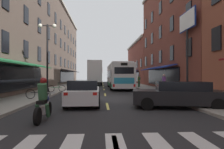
{
  "coord_description": "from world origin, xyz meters",
  "views": [
    {
      "loc": [
        -0.36,
        -14.25,
        1.73
      ],
      "look_at": [
        0.87,
        7.25,
        1.86
      ],
      "focal_mm": 30.38,
      "sensor_mm": 36.0,
      "label": 1
    }
  ],
  "objects_px": {
    "sedan_far": "(84,92)",
    "bicycle_mid": "(57,88)",
    "billboard_sign": "(187,31)",
    "sedan_near": "(96,80)",
    "motorcycle_rider": "(43,102)",
    "pedestrian_mid": "(164,83)",
    "pedestrian_near": "(139,80)",
    "transit_bus": "(119,76)",
    "box_truck": "(95,73)",
    "sedan_mid": "(179,94)",
    "bicycle_near": "(38,94)",
    "street_lamp_twin": "(47,56)"
  },
  "relations": [
    {
      "from": "transit_bus",
      "to": "sedan_near",
      "type": "relative_size",
      "value": 2.51
    },
    {
      "from": "pedestrian_near",
      "to": "street_lamp_twin",
      "type": "relative_size",
      "value": 0.3
    },
    {
      "from": "bicycle_mid",
      "to": "box_truck",
      "type": "bearing_deg",
      "value": 77.72
    },
    {
      "from": "box_truck",
      "to": "sedan_near",
      "type": "height_order",
      "value": "box_truck"
    },
    {
      "from": "motorcycle_rider",
      "to": "pedestrian_near",
      "type": "distance_m",
      "value": 20.5
    },
    {
      "from": "bicycle_near",
      "to": "street_lamp_twin",
      "type": "distance_m",
      "value": 3.43
    },
    {
      "from": "motorcycle_rider",
      "to": "pedestrian_mid",
      "type": "bearing_deg",
      "value": 51.93
    },
    {
      "from": "billboard_sign",
      "to": "bicycle_mid",
      "type": "xyz_separation_m",
      "value": [
        -11.77,
        2.92,
        -5.12
      ]
    },
    {
      "from": "transit_bus",
      "to": "sedan_mid",
      "type": "height_order",
      "value": "transit_bus"
    },
    {
      "from": "bicycle_mid",
      "to": "street_lamp_twin",
      "type": "distance_m",
      "value": 4.51
    },
    {
      "from": "transit_bus",
      "to": "pedestrian_mid",
      "type": "height_order",
      "value": "transit_bus"
    },
    {
      "from": "sedan_far",
      "to": "pedestrian_near",
      "type": "xyz_separation_m",
      "value": [
        6.37,
        15.0,
        0.31
      ]
    },
    {
      "from": "transit_bus",
      "to": "bicycle_near",
      "type": "distance_m",
      "value": 13.8
    },
    {
      "from": "pedestrian_near",
      "to": "sedan_mid",
      "type": "bearing_deg",
      "value": -96.01
    },
    {
      "from": "box_truck",
      "to": "sedan_near",
      "type": "xyz_separation_m",
      "value": [
        -0.03,
        11.5,
        -1.43
      ]
    },
    {
      "from": "sedan_near",
      "to": "motorcycle_rider",
      "type": "distance_m",
      "value": 37.92
    },
    {
      "from": "pedestrian_near",
      "to": "transit_bus",
      "type": "bearing_deg",
      "value": -160.02
    },
    {
      "from": "billboard_sign",
      "to": "transit_bus",
      "type": "relative_size",
      "value": 0.64
    },
    {
      "from": "pedestrian_near",
      "to": "sedan_far",
      "type": "bearing_deg",
      "value": -114.9
    },
    {
      "from": "motorcycle_rider",
      "to": "transit_bus",
      "type": "bearing_deg",
      "value": 75.63
    },
    {
      "from": "bicycle_mid",
      "to": "pedestrian_mid",
      "type": "relative_size",
      "value": 0.96
    },
    {
      "from": "box_truck",
      "to": "sedan_near",
      "type": "bearing_deg",
      "value": 90.14
    },
    {
      "from": "box_truck",
      "to": "pedestrian_near",
      "type": "xyz_separation_m",
      "value": [
        6.43,
        -7.35,
        -1.1
      ]
    },
    {
      "from": "sedan_far",
      "to": "billboard_sign",
      "type": "bearing_deg",
      "value": 27.51
    },
    {
      "from": "motorcycle_rider",
      "to": "pedestrian_mid",
      "type": "xyz_separation_m",
      "value": [
        8.33,
        10.64,
        0.33
      ]
    },
    {
      "from": "sedan_far",
      "to": "bicycle_mid",
      "type": "height_order",
      "value": "sedan_far"
    },
    {
      "from": "transit_bus",
      "to": "bicycle_mid",
      "type": "bearing_deg",
      "value": -135.94
    },
    {
      "from": "sedan_near",
      "to": "pedestrian_near",
      "type": "relative_size",
      "value": 2.58
    },
    {
      "from": "sedan_far",
      "to": "street_lamp_twin",
      "type": "bearing_deg",
      "value": 130.64
    },
    {
      "from": "transit_bus",
      "to": "box_truck",
      "type": "bearing_deg",
      "value": 111.85
    },
    {
      "from": "box_truck",
      "to": "sedan_mid",
      "type": "bearing_deg",
      "value": -77.67
    },
    {
      "from": "sedan_mid",
      "to": "motorcycle_rider",
      "type": "relative_size",
      "value": 2.41
    },
    {
      "from": "sedan_mid",
      "to": "motorcycle_rider",
      "type": "xyz_separation_m",
      "value": [
        -6.37,
        -2.48,
        -0.02
      ]
    },
    {
      "from": "sedan_mid",
      "to": "box_truck",
      "type": "bearing_deg",
      "value": 102.33
    },
    {
      "from": "sedan_near",
      "to": "pedestrian_near",
      "type": "height_order",
      "value": "pedestrian_near"
    },
    {
      "from": "motorcycle_rider",
      "to": "bicycle_near",
      "type": "distance_m",
      "value": 6.2
    },
    {
      "from": "motorcycle_rider",
      "to": "sedan_mid",
      "type": "bearing_deg",
      "value": 21.23
    },
    {
      "from": "box_truck",
      "to": "sedan_far",
      "type": "relative_size",
      "value": 1.62
    },
    {
      "from": "bicycle_near",
      "to": "street_lamp_twin",
      "type": "relative_size",
      "value": 0.3
    },
    {
      "from": "pedestrian_near",
      "to": "bicycle_near",
      "type": "bearing_deg",
      "value": -128.07
    },
    {
      "from": "bicycle_near",
      "to": "pedestrian_near",
      "type": "relative_size",
      "value": 1.0
    },
    {
      "from": "bicycle_mid",
      "to": "pedestrian_near",
      "type": "distance_m",
      "value": 12.39
    },
    {
      "from": "bicycle_near",
      "to": "pedestrian_near",
      "type": "xyz_separation_m",
      "value": [
        9.68,
        13.22,
        0.55
      ]
    },
    {
      "from": "sedan_near",
      "to": "street_lamp_twin",
      "type": "height_order",
      "value": "street_lamp_twin"
    },
    {
      "from": "sedan_far",
      "to": "street_lamp_twin",
      "type": "distance_m",
      "value": 5.59
    },
    {
      "from": "billboard_sign",
      "to": "sedan_near",
      "type": "relative_size",
      "value": 1.62
    },
    {
      "from": "street_lamp_twin",
      "to": "sedan_far",
      "type": "bearing_deg",
      "value": -49.36
    },
    {
      "from": "sedan_near",
      "to": "pedestrian_near",
      "type": "xyz_separation_m",
      "value": [
        6.46,
        -18.85,
        0.33
      ]
    },
    {
      "from": "transit_bus",
      "to": "pedestrian_mid",
      "type": "xyz_separation_m",
      "value": [
        3.76,
        -7.21,
        -0.69
      ]
    },
    {
      "from": "sedan_mid",
      "to": "bicycle_near",
      "type": "relative_size",
      "value": 2.92
    }
  ]
}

